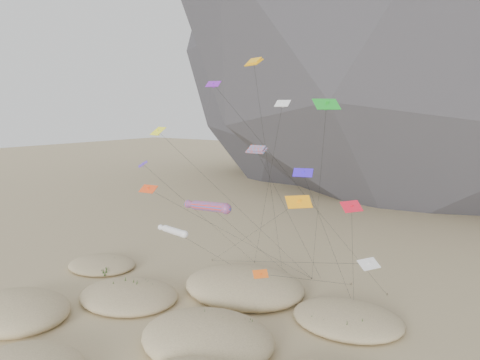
{
  "coord_description": "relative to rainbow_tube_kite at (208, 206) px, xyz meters",
  "views": [
    {
      "loc": [
        31.96,
        -31.83,
        23.73
      ],
      "look_at": [
        1.63,
        12.0,
        15.58
      ],
      "focal_mm": 35.0,
      "sensor_mm": 36.0,
      "label": 1
    }
  ],
  "objects": [
    {
      "name": "ground",
      "position": [
        2.03,
        -10.71,
        -12.25
      ],
      "size": [
        500.0,
        500.0,
        0.0
      ],
      "primitive_type": "plane",
      "color": "#CCB789",
      "rests_on": "ground"
    },
    {
      "name": "dunes",
      "position": [
        0.37,
        -6.41,
        -11.54
      ],
      "size": [
        50.96,
        39.31,
        3.91
      ],
      "color": "#CCB789",
      "rests_on": "ground"
    },
    {
      "name": "dune_grass",
      "position": [
        1.44,
        -6.49,
        -11.42
      ],
      "size": [
        43.79,
        26.95,
        1.48
      ],
      "color": "black",
      "rests_on": "ground"
    },
    {
      "name": "kite_stakes",
      "position": [
        4.32,
        14.12,
        -12.1
      ],
      "size": [
        27.1,
        7.03,
        0.3
      ],
      "color": "#3F2D1E",
      "rests_on": "ground"
    },
    {
      "name": "rainbow_tube_kite",
      "position": [
        0.0,
        0.0,
        0.0
      ],
      "size": [
        8.46,
        16.32,
        13.22
      ],
      "color": "#FF2F1A",
      "rests_on": "ground"
    },
    {
      "name": "white_tube_kite",
      "position": [
        -3.48,
        -2.4,
        -3.01
      ],
      "size": [
        6.57,
        14.91,
        9.93
      ],
      "color": "silver",
      "rests_on": "ground"
    },
    {
      "name": "orange_parafoil",
      "position": [
        2.03,
        6.69,
        16.79
      ],
      "size": [
        2.94,
        10.89,
        29.91
      ],
      "color": "#EA9E0C",
      "rests_on": "ground"
    },
    {
      "name": "multi_parafoil",
      "position": [
        6.25,
        0.96,
        6.79
      ],
      "size": [
        2.56,
        15.55,
        19.74
      ],
      "color": "red",
      "rests_on": "ground"
    },
    {
      "name": "delta_kites",
      "position": [
        6.56,
        -0.25,
        4.71
      ],
      "size": [
        31.18,
        22.04,
        26.79
      ],
      "color": "#FF9A0D",
      "rests_on": "ground"
    }
  ]
}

